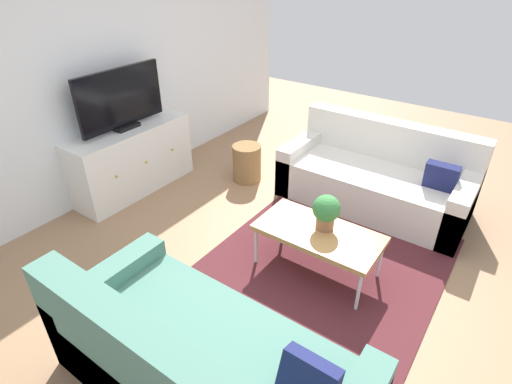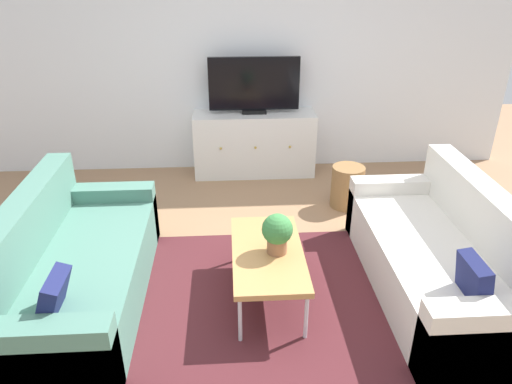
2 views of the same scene
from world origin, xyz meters
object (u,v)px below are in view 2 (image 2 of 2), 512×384
Objects in this scene: tv_console at (254,144)px; flat_screen_tv at (254,85)px; couch_left_side at (68,273)px; wicker_basket at (347,186)px; potted_plant at (277,232)px; coffee_table at (268,254)px; couch_right_side at (445,259)px.

tv_console is 0.70m from flat_screen_tv.
couch_left_side reaches higher than wicker_basket.
flat_screen_tv is (-0.03, 2.42, 0.48)m from potted_plant.
couch_left_side is 1.36× the size of tv_console.
tv_console is 1.38× the size of flat_screen_tv.
wicker_basket reaches higher than coffee_table.
coffee_table is at bearing 165.95° from potted_plant.
couch_left_side and couch_right_side have the same top height.
couch_left_side is at bearing 180.00° from couch_right_side.
flat_screen_tv reaches higher than coffee_table.
flat_screen_tv reaches higher than wicker_basket.
potted_plant is at bearing -89.34° from tv_console.
couch_right_side is 1.87× the size of coffee_table.
tv_console reaches higher than coffee_table.
couch_left_side is 2.85m from wicker_basket.
couch_right_side is (2.88, 0.00, 0.00)m from couch_left_side.
flat_screen_tv is (0.04, 2.40, 0.69)m from coffee_table.
couch_right_side is 1.39m from coffee_table.
couch_right_side is at bearing -60.38° from tv_console.
couch_left_side reaches higher than coffee_table.
potted_plant is 0.70× the size of wicker_basket.
potted_plant is at bearing -121.34° from wicker_basket.
flat_screen_tv reaches higher than potted_plant.
wicker_basket is (0.97, 1.46, -0.17)m from coffee_table.
coffee_table is (-1.39, -0.01, 0.10)m from couch_right_side.
wicker_basket is (-0.42, 1.45, -0.06)m from couch_right_side.
tv_console is at bearing 89.05° from coffee_table.
potted_plant is at bearing -14.05° from coffee_table.
couch_right_side reaches higher than tv_console.
coffee_table is 0.73× the size of tv_console.
tv_console is (-1.35, 2.37, 0.09)m from couch_right_side.
couch_right_side is at bearing -73.78° from wicker_basket.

